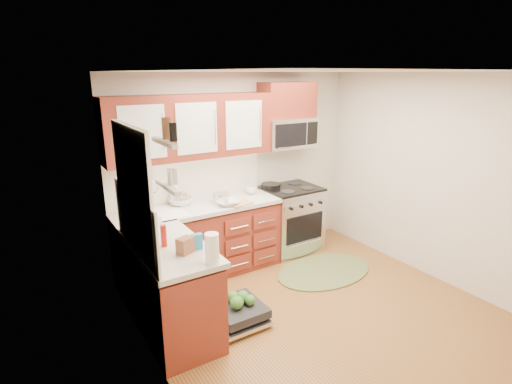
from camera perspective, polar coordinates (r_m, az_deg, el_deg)
floor at (r=4.58m, az=8.86°, el=-16.46°), size 3.50×3.50×0.00m
ceiling at (r=3.85m, az=10.57°, el=16.60°), size 3.50×3.50×0.00m
wall_back at (r=5.42m, az=-2.65°, el=3.45°), size 3.50×0.04×2.50m
wall_front at (r=3.06m, az=32.06°, el=-9.85°), size 3.50×0.04×2.50m
wall_left at (r=3.22m, az=-14.66°, el=-6.50°), size 0.04×3.50×2.50m
wall_right at (r=5.33m, az=23.94°, el=1.78°), size 0.04×3.50×2.50m
base_cabinet_back at (r=5.12m, az=-8.00°, el=-7.26°), size 2.05×0.60×0.85m
base_cabinet_left at (r=4.11m, az=-12.02°, el=-13.80°), size 0.60×1.25×0.85m
countertop_back at (r=4.94m, az=-8.17°, el=-2.26°), size 2.07×0.64×0.05m
countertop_left at (r=3.90m, az=-12.30°, el=-7.73°), size 0.64×1.27×0.05m
backsplash_back at (r=5.11m, az=-9.66°, el=1.95°), size 2.05×0.02×0.57m
backsplash_left at (r=3.71m, az=-16.88°, el=-4.22°), size 0.02×1.25×0.57m
upper_cabinets at (r=4.84m, az=-9.31°, el=9.19°), size 2.05×0.35×0.75m
cabinet_over_mw at (r=5.51m, az=4.48°, el=12.95°), size 0.76×0.35×0.47m
range at (r=5.74m, az=4.97°, el=-3.91°), size 0.76×0.64×0.95m
microwave at (r=5.53m, az=4.54°, el=8.43°), size 0.76×0.38×0.40m
sink at (r=4.78m, az=-13.79°, el=-4.49°), size 0.62×0.50×0.26m
dishwasher at (r=4.31m, az=-2.95°, el=-16.97°), size 0.70×0.60×0.20m
window at (r=3.58m, az=-17.23°, el=0.75°), size 0.03×1.05×1.05m
window_blind at (r=3.52m, az=-17.29°, el=5.99°), size 0.02×0.96×0.40m
shelf_upper at (r=2.68m, az=-12.99°, el=6.89°), size 0.04×0.40×0.03m
shelf_lower at (r=2.75m, az=-12.58°, el=0.72°), size 0.04×0.40×0.03m
rug at (r=5.37m, az=9.73°, el=-11.07°), size 1.59×1.35×0.02m
skillet at (r=5.59m, az=2.15°, el=0.95°), size 0.35×0.35×0.05m
stock_pot at (r=5.00m, az=-5.02°, el=-0.84°), size 0.28×0.28×0.13m
cutting_board at (r=4.94m, az=-2.21°, el=-1.67°), size 0.31×0.22×0.02m
canister at (r=4.93m, az=-10.36°, el=-1.03°), size 0.11×0.11×0.17m
paper_towel_roll at (r=3.44m, az=-6.31°, el=-7.99°), size 0.16×0.16×0.26m
mustard_bottle at (r=3.97m, az=-15.81°, el=-5.51°), size 0.08×0.08×0.21m
red_bottle at (r=3.83m, az=-13.05°, el=-6.12°), size 0.07×0.07×0.21m
wooden_box at (r=3.67m, az=-10.06°, el=-7.52°), size 0.17×0.15×0.15m
blue_carton at (r=3.73m, az=-8.43°, el=-7.03°), size 0.10×0.07×0.15m
bowl_a at (r=4.91m, az=-4.00°, el=-1.54°), size 0.32×0.32×0.06m
bowl_b at (r=5.00m, az=-10.73°, el=-1.30°), size 0.33×0.33×0.09m
cup at (r=5.35m, az=-0.75°, el=0.27°), size 0.16×0.16×0.11m
soap_bottle_a at (r=5.02m, az=-11.67°, el=0.08°), size 0.15×0.15×0.32m
soap_bottle_b at (r=4.34m, az=-13.99°, el=-3.73°), size 0.09×0.09×0.17m
soap_bottle_c at (r=4.28m, az=-14.90°, el=-4.02°), size 0.17×0.17×0.18m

